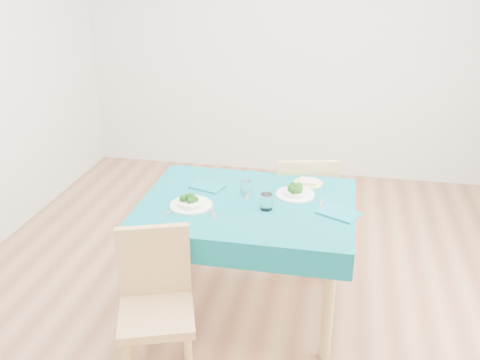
% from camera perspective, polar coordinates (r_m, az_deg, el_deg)
% --- Properties ---
extents(room_shell, '(4.02, 4.52, 2.73)m').
position_cam_1_polar(room_shell, '(3.11, 0.00, 8.45)').
color(room_shell, brown).
rests_on(room_shell, ground).
extents(table, '(1.26, 0.96, 0.76)m').
position_cam_1_polar(table, '(3.38, 0.75, -8.16)').
color(table, '#095B64').
rests_on(table, ground).
extents(chair_near, '(0.50, 0.52, 0.95)m').
position_cam_1_polar(chair_near, '(2.83, -8.96, -13.24)').
color(chair_near, tan).
rests_on(chair_near, ground).
extents(chair_far, '(0.52, 0.55, 1.06)m').
position_cam_1_polar(chair_far, '(3.89, 6.70, -1.31)').
color(chair_far, tan).
rests_on(chair_far, ground).
extents(bowl_near, '(0.25, 0.25, 0.08)m').
position_cam_1_polar(bowl_near, '(3.15, -5.27, -2.16)').
color(bowl_near, white).
rests_on(bowl_near, table).
extents(bowl_far, '(0.24, 0.24, 0.07)m').
position_cam_1_polar(bowl_far, '(3.29, 5.93, -1.08)').
color(bowl_far, white).
rests_on(bowl_far, table).
extents(fork_near, '(0.09, 0.19, 0.00)m').
position_cam_1_polar(fork_near, '(3.16, -6.75, -2.91)').
color(fork_near, silver).
rests_on(fork_near, table).
extents(knife_near, '(0.08, 0.18, 0.00)m').
position_cam_1_polar(knife_near, '(3.08, -2.90, -3.43)').
color(knife_near, silver).
rests_on(knife_near, table).
extents(fork_far, '(0.03, 0.17, 0.00)m').
position_cam_1_polar(fork_far, '(3.29, 0.86, -1.55)').
color(fork_far, silver).
rests_on(fork_far, table).
extents(knife_far, '(0.02, 0.21, 0.00)m').
position_cam_1_polar(knife_far, '(3.18, 8.62, -2.80)').
color(knife_far, silver).
rests_on(knife_far, table).
extents(napkin_near, '(0.23, 0.19, 0.01)m').
position_cam_1_polar(napkin_near, '(3.40, -3.47, -0.69)').
color(napkin_near, '#0D666F').
rests_on(napkin_near, table).
extents(napkin_far, '(0.27, 0.24, 0.01)m').
position_cam_1_polar(napkin_far, '(3.11, 10.49, -3.49)').
color(napkin_far, '#0D666F').
rests_on(napkin_far, table).
extents(tumbler_center, '(0.07, 0.07, 0.09)m').
position_cam_1_polar(tumbler_center, '(3.29, 0.65, -0.79)').
color(tumbler_center, white).
rests_on(tumbler_center, table).
extents(tumbler_side, '(0.07, 0.07, 0.10)m').
position_cam_1_polar(tumbler_side, '(3.10, 2.83, -2.33)').
color(tumbler_side, white).
rests_on(tumbler_side, table).
extents(side_plate, '(0.18, 0.18, 0.01)m').
position_cam_1_polar(side_plate, '(3.47, 7.29, -0.32)').
color(side_plate, '#D1DA6A').
rests_on(side_plate, table).
extents(bread_slice, '(0.10, 0.10, 0.02)m').
position_cam_1_polar(bread_slice, '(3.47, 7.30, -0.13)').
color(bread_slice, beige).
rests_on(bread_slice, side_plate).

